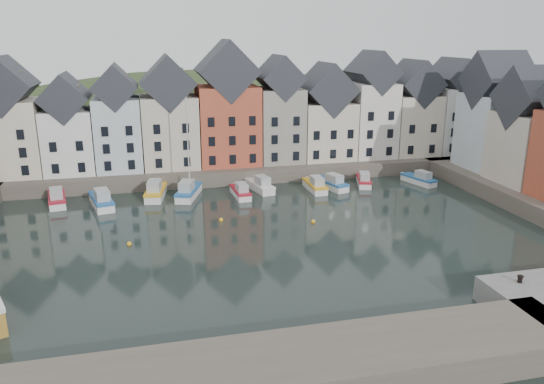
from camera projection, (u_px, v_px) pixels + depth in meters
name	position (u px, v px, depth m)	size (l,w,h in m)	color
ground	(272.00, 244.00, 53.55)	(260.00, 260.00, 0.00)	black
far_quay	(226.00, 166.00, 81.24)	(90.00, 16.00, 2.00)	#4F473C
near_wall	(191.00, 384.00, 30.53)	(50.00, 6.00, 2.00)	#4F473C
hillside	(210.00, 225.00, 110.88)	(153.60, 70.40, 64.00)	#2A361B
far_terrace	(249.00, 116.00, 77.84)	(72.37, 8.16, 17.78)	beige
right_terrace	(535.00, 129.00, 66.57)	(8.30, 24.25, 16.36)	silver
mooring_buoys	(224.00, 228.00, 57.59)	(20.50, 5.50, 0.50)	gold
boat_a	(57.00, 199.00, 65.90)	(2.98, 6.62, 2.45)	silver
boat_b	(102.00, 201.00, 64.97)	(3.62, 7.14, 2.62)	silver
boat_c	(156.00, 191.00, 68.76)	(3.29, 7.26, 2.69)	silver
boat_d	(188.00, 191.00, 68.71)	(4.19, 7.17, 13.10)	silver
boat_e	(241.00, 192.00, 69.06)	(2.07, 5.73, 2.17)	silver
boat_f	(260.00, 186.00, 71.73)	(3.14, 6.47, 2.38)	silver
boat_g	(315.00, 186.00, 71.79)	(1.89, 6.05, 2.32)	silver
boat_h	(331.00, 183.00, 72.79)	(3.69, 6.48, 2.38)	silver
boat_i	(364.00, 181.00, 74.49)	(3.35, 5.84, 2.14)	silver
boat_j	(419.00, 179.00, 75.07)	(3.30, 5.90, 2.16)	silver
mooring_bollard	(520.00, 279.00, 40.71)	(0.48, 0.48, 0.56)	black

